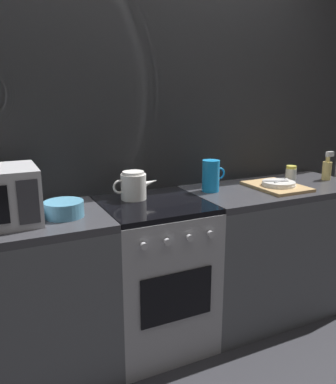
% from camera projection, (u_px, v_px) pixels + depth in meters
% --- Properties ---
extents(ground_plane, '(8.00, 8.00, 0.00)m').
position_uv_depth(ground_plane, '(155.00, 339.00, 2.46)').
color(ground_plane, '#2D2D33').
extents(back_wall, '(3.60, 0.05, 2.40)m').
position_uv_depth(back_wall, '(132.00, 144.00, 2.44)').
color(back_wall, gray).
rests_on(back_wall, ground_plane).
extents(stove_unit, '(0.60, 0.63, 0.90)m').
position_uv_depth(stove_unit, '(154.00, 274.00, 2.35)').
color(stove_unit, '#9E9EA3').
rests_on(stove_unit, ground_plane).
extents(counter_right, '(1.20, 0.60, 0.90)m').
position_uv_depth(counter_right, '(272.00, 249.00, 2.73)').
color(counter_right, '#515459').
rests_on(counter_right, ground_plane).
extents(kettle, '(0.28, 0.15, 0.17)m').
position_uv_depth(kettle, '(134.00, 186.00, 2.28)').
color(kettle, white).
rests_on(kettle, stove_unit).
extents(mixing_bowl, '(0.20, 0.20, 0.08)m').
position_uv_depth(mixing_bowl, '(64.00, 209.00, 1.97)').
color(mixing_bowl, teal).
rests_on(mixing_bowl, counter_left).
extents(pitcher, '(0.16, 0.11, 0.20)m').
position_uv_depth(pitcher, '(211.00, 176.00, 2.46)').
color(pitcher, '#198CD8').
rests_on(pitcher, counter_right).
extents(dish_pile, '(0.30, 0.40, 0.06)m').
position_uv_depth(dish_pile, '(277.00, 185.00, 2.56)').
color(dish_pile, tan).
rests_on(dish_pile, counter_right).
extents(spice_jar, '(0.08, 0.08, 0.10)m').
position_uv_depth(spice_jar, '(291.00, 173.00, 2.79)').
color(spice_jar, silver).
rests_on(spice_jar, counter_right).
extents(spray_bottle, '(0.08, 0.06, 0.20)m').
position_uv_depth(spray_bottle, '(327.00, 169.00, 2.80)').
color(spray_bottle, '#E5CC72').
rests_on(spray_bottle, counter_right).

